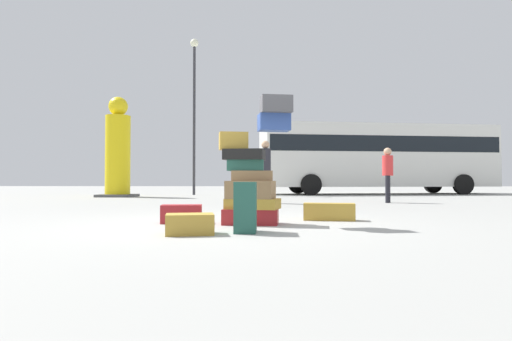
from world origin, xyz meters
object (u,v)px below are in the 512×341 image
at_px(suitcase_tan_white_trunk, 190,224).
at_px(yellow_dummy_statue, 118,152).
at_px(suitcase_maroon_left_side, 182,214).
at_px(person_bearded_onlooker, 265,166).
at_px(lamp_post, 194,94).
at_px(parked_bus, 377,154).
at_px(suitcase_tan_behind_tower, 329,212).
at_px(suitcase_tower, 253,177).
at_px(person_tourist_with_camera, 388,170).
at_px(suitcase_teal_right_side, 245,207).

relative_size(suitcase_tan_white_trunk, yellow_dummy_statue, 0.14).
distance_m(suitcase_maroon_left_side, person_bearded_onlooker, 5.65).
bearing_deg(lamp_post, yellow_dummy_statue, -137.10).
xyz_separation_m(yellow_dummy_statue, parked_bus, (10.81, 3.81, 0.13)).
bearing_deg(suitcase_tan_white_trunk, yellow_dummy_statue, 102.38).
bearing_deg(suitcase_maroon_left_side, parked_bus, 58.73).
bearing_deg(suitcase_tan_behind_tower, suitcase_tan_white_trunk, -128.13).
relative_size(yellow_dummy_statue, parked_bus, 0.35).
distance_m(suitcase_tower, yellow_dummy_statue, 11.50).
bearing_deg(person_bearded_onlooker, parked_bus, 172.24).
bearing_deg(suitcase_maroon_left_side, suitcase_tan_behind_tower, 6.63).
bearing_deg(person_tourist_with_camera, person_bearded_onlooker, -62.90).
distance_m(suitcase_teal_right_side, lamp_post, 14.22).
relative_size(suitcase_maroon_left_side, person_tourist_with_camera, 0.38).
distance_m(suitcase_maroon_left_side, suitcase_teal_right_side, 1.47).
xyz_separation_m(suitcase_maroon_left_side, suitcase_teal_right_side, (1.01, -1.06, 0.17)).
height_order(suitcase_tower, person_tourist_with_camera, suitcase_tower).
bearing_deg(suitcase_tan_white_trunk, parked_bus, 57.02).
bearing_deg(person_bearded_onlooker, lamp_post, -130.54).
bearing_deg(suitcase_tan_white_trunk, lamp_post, 88.66).
distance_m(suitcase_tan_behind_tower, suitcase_teal_right_side, 2.01).
height_order(suitcase_tan_behind_tower, parked_bus, parked_bus).
bearing_deg(person_bearded_onlooker, person_tourist_with_camera, 120.92).
xyz_separation_m(suitcase_maroon_left_side, suitcase_tan_behind_tower, (2.23, 0.53, 0.00)).
bearing_deg(lamp_post, person_tourist_with_camera, -43.46).
distance_m(suitcase_tan_white_trunk, person_bearded_onlooker, 6.85).
bearing_deg(parked_bus, suitcase_tan_behind_tower, -116.26).
distance_m(suitcase_tower, lamp_post, 13.23).
bearing_deg(parked_bus, person_bearded_onlooker, -131.04).
height_order(person_bearded_onlooker, yellow_dummy_statue, yellow_dummy_statue).
height_order(suitcase_teal_right_side, yellow_dummy_statue, yellow_dummy_statue).
distance_m(suitcase_tan_white_trunk, yellow_dummy_statue, 12.31).
relative_size(suitcase_teal_right_side, yellow_dummy_statue, 0.16).
distance_m(suitcase_maroon_left_side, parked_bus, 15.12).
xyz_separation_m(person_tourist_with_camera, yellow_dummy_statue, (-9.19, 3.98, 0.78)).
distance_m(suitcase_teal_right_side, suitcase_tan_white_trunk, 0.70).
bearing_deg(suitcase_maroon_left_side, person_bearded_onlooker, 71.28).
height_order(suitcase_maroon_left_side, yellow_dummy_statue, yellow_dummy_statue).
relative_size(person_tourist_with_camera, lamp_post, 0.23).
bearing_deg(suitcase_teal_right_side, parked_bus, 70.73).
relative_size(suitcase_tower, suitcase_maroon_left_side, 3.11).
distance_m(suitcase_tan_behind_tower, lamp_post, 13.15).
bearing_deg(suitcase_teal_right_side, lamp_post, 103.29).
height_order(suitcase_maroon_left_side, suitcase_teal_right_side, suitcase_teal_right_side).
bearing_deg(suitcase_tower, suitcase_maroon_left_side, 174.63).
bearing_deg(suitcase_tan_behind_tower, person_tourist_with_camera, 73.64).
distance_m(suitcase_tower, suitcase_maroon_left_side, 1.19).
distance_m(person_bearded_onlooker, yellow_dummy_statue, 7.27).
bearing_deg(suitcase_tower, person_bearded_onlooker, 88.95).
xyz_separation_m(person_bearded_onlooker, yellow_dummy_statue, (-5.74, 4.41, 0.68)).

